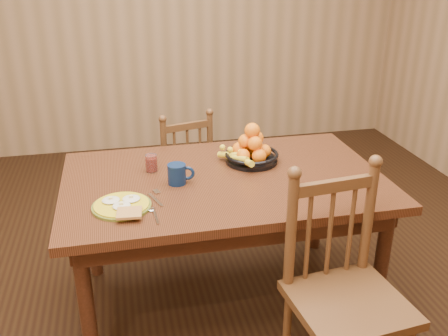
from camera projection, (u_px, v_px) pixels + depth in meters
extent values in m
cube|color=black|center=(224.00, 298.00, 2.81)|extent=(4.50, 5.00, 0.01)
cube|color=olive|center=(165.00, 5.00, 4.51)|extent=(4.50, 0.01, 2.70)
cube|color=black|center=(224.00, 181.00, 2.52)|extent=(1.60, 1.00, 0.04)
cube|color=black|center=(209.00, 163.00, 2.93)|extent=(1.40, 0.04, 0.10)
cube|color=black|center=(245.00, 236.00, 2.17)|extent=(1.40, 0.04, 0.10)
cube|color=black|center=(354.00, 181.00, 2.69)|extent=(0.04, 0.84, 0.10)
cube|color=black|center=(79.00, 208.00, 2.41)|extent=(0.04, 0.84, 0.10)
cylinder|color=black|center=(87.00, 311.00, 2.18)|extent=(0.07, 0.07, 0.70)
cylinder|color=black|center=(380.00, 271.00, 2.45)|extent=(0.07, 0.07, 0.70)
cylinder|color=black|center=(92.00, 222.00, 2.89)|extent=(0.07, 0.07, 0.70)
cylinder|color=black|center=(318.00, 198.00, 3.17)|extent=(0.07, 0.07, 0.70)
cube|color=#4E2D17|center=(179.00, 173.00, 3.43)|extent=(0.47, 0.45, 0.04)
cylinder|color=#4E2D17|center=(192.00, 187.00, 3.70)|extent=(0.03, 0.03, 0.38)
cylinder|color=#4E2D17|center=(152.00, 196.00, 3.57)|extent=(0.03, 0.03, 0.38)
cylinder|color=#4E2D17|center=(210.00, 204.00, 3.45)|extent=(0.03, 0.03, 0.38)
cylinder|color=#4E2D17|center=(167.00, 214.00, 3.32)|extent=(0.03, 0.03, 0.38)
cylinder|color=#4E2D17|center=(210.00, 146.00, 3.26)|extent=(0.04, 0.04, 0.46)
cylinder|color=#4E2D17|center=(164.00, 154.00, 3.13)|extent=(0.04, 0.04, 0.46)
cylinder|color=#4E2D17|center=(188.00, 156.00, 3.21)|extent=(0.02, 0.02, 0.35)
cube|color=#4E2D17|center=(187.00, 126.00, 3.13)|extent=(0.31, 0.10, 0.04)
cube|color=#4E2D17|center=(349.00, 304.00, 2.05)|extent=(0.50, 0.48, 0.04)
cylinder|color=#4E2D17|center=(287.00, 332.00, 2.25)|extent=(0.04, 0.04, 0.44)
cylinder|color=#4E2D17|center=(358.00, 315.00, 2.35)|extent=(0.04, 0.04, 0.44)
cylinder|color=#4E2D17|center=(291.00, 232.00, 2.06)|extent=(0.05, 0.05, 0.53)
cylinder|color=#4E2D17|center=(368.00, 218.00, 2.17)|extent=(0.05, 0.05, 0.53)
cylinder|color=#4E2D17|center=(330.00, 235.00, 2.13)|extent=(0.02, 0.02, 0.41)
cube|color=#4E2D17|center=(334.00, 186.00, 2.04)|extent=(0.37, 0.07, 0.05)
cylinder|color=#59601E|center=(122.00, 206.00, 2.21)|extent=(0.26, 0.26, 0.01)
cylinder|color=gold|center=(122.00, 205.00, 2.21)|extent=(0.24, 0.24, 0.01)
ellipsoid|color=silver|center=(111.00, 200.00, 2.23)|extent=(0.08, 0.08, 0.01)
cube|color=#F2E08C|center=(111.00, 198.00, 2.22)|extent=(0.02, 0.02, 0.01)
ellipsoid|color=silver|center=(131.00, 199.00, 2.24)|extent=(0.08, 0.08, 0.01)
cube|color=#F2E08C|center=(131.00, 196.00, 2.24)|extent=(0.02, 0.02, 0.01)
ellipsoid|color=silver|center=(122.00, 206.00, 2.18)|extent=(0.08, 0.08, 0.01)
cube|color=#F2E08C|center=(121.00, 203.00, 2.18)|extent=(0.02, 0.02, 0.01)
cube|color=brown|center=(129.00, 213.00, 2.12)|extent=(0.11, 0.11, 0.01)
cube|color=silver|center=(156.00, 200.00, 2.28)|extent=(0.06, 0.14, 0.00)
cube|color=silver|center=(156.00, 191.00, 2.35)|extent=(0.04, 0.05, 0.00)
cube|color=silver|center=(156.00, 217.00, 2.13)|extent=(0.02, 0.12, 0.00)
ellipsoid|color=silver|center=(151.00, 209.00, 2.19)|extent=(0.03, 0.04, 0.01)
cylinder|color=#0A1B3B|center=(177.00, 174.00, 2.42)|extent=(0.09, 0.09, 0.10)
torus|color=#0A1B3B|center=(187.00, 173.00, 2.44)|extent=(0.07, 0.03, 0.07)
cylinder|color=black|center=(176.00, 165.00, 2.41)|extent=(0.08, 0.08, 0.00)
cylinder|color=silver|center=(151.00, 163.00, 2.56)|extent=(0.06, 0.06, 0.09)
cylinder|color=maroon|center=(151.00, 164.00, 2.57)|extent=(0.05, 0.05, 0.07)
cylinder|color=black|center=(252.00, 160.00, 2.69)|extent=(0.28, 0.28, 0.02)
torus|color=black|center=(252.00, 154.00, 2.68)|extent=(0.29, 0.29, 0.02)
cylinder|color=black|center=(252.00, 162.00, 2.69)|extent=(0.10, 0.10, 0.01)
sphere|color=orange|center=(264.00, 151.00, 2.68)|extent=(0.07, 0.07, 0.07)
sphere|color=orange|center=(252.00, 147.00, 2.73)|extent=(0.08, 0.08, 0.08)
sphere|color=orange|center=(240.00, 149.00, 2.69)|extent=(0.08, 0.08, 0.08)
sphere|color=orange|center=(243.00, 156.00, 2.62)|extent=(0.07, 0.07, 0.07)
sphere|color=orange|center=(259.00, 156.00, 2.61)|extent=(0.08, 0.08, 0.08)
sphere|color=orange|center=(256.00, 138.00, 2.68)|extent=(0.08, 0.08, 0.08)
sphere|color=orange|center=(245.00, 141.00, 2.65)|extent=(0.07, 0.07, 0.07)
sphere|color=orange|center=(255.00, 143.00, 2.61)|extent=(0.08, 0.08, 0.08)
sphere|color=orange|center=(252.00, 131.00, 2.62)|extent=(0.08, 0.08, 0.08)
cylinder|color=yellow|center=(237.00, 158.00, 2.62)|extent=(0.10, 0.17, 0.07)
cylinder|color=yellow|center=(231.00, 155.00, 2.66)|extent=(0.14, 0.15, 0.07)
cylinder|color=yellow|center=(245.00, 161.00, 2.58)|extent=(0.06, 0.18, 0.07)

